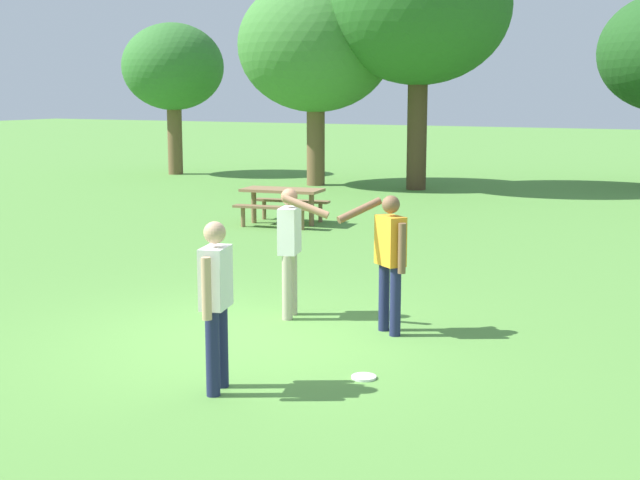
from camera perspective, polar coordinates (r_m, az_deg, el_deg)
name	(u,v)px	position (r m, az deg, el deg)	size (l,w,h in m)	color
ground_plane	(256,337)	(10.33, -4.20, -6.27)	(120.00, 120.00, 0.00)	#568E3D
person_thrower	(216,295)	(8.31, -6.77, -3.56)	(0.31, 0.59, 1.64)	#1E234C
person_catcher	(291,242)	(10.98, -1.92, -0.15)	(0.78, 0.60, 1.64)	#B7AD93
person_bystander	(389,253)	(10.27, 4.52, -0.87)	(0.83, 0.52, 1.64)	#1E234C
frisbee	(364,377)	(8.88, 2.86, -8.88)	(0.25, 0.25, 0.03)	white
picnic_table_near	(282,198)	(18.78, -2.46, 2.72)	(1.88, 1.64, 0.77)	olive
tree_tall_left	(173,68)	(30.53, -9.52, 10.95)	(3.42, 3.42, 5.08)	brown
tree_broad_center	(316,46)	(26.59, -0.28, 12.47)	(4.62, 4.62, 6.12)	brown
tree_far_right	(419,7)	(25.65, 6.46, 14.80)	(5.19, 5.19, 7.39)	#4C3823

